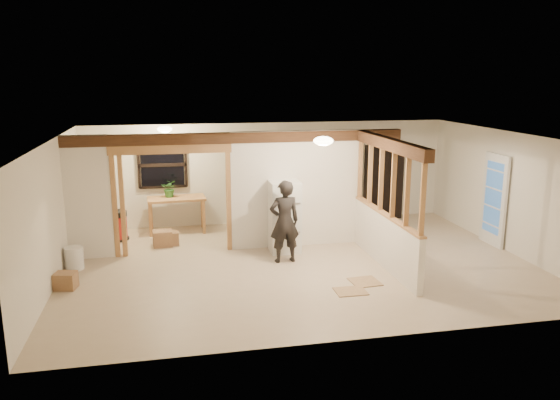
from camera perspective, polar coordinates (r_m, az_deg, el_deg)
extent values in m
cube|color=#C1AB8F|center=(10.85, 2.05, -6.68)|extent=(9.00, 6.50, 0.01)
cube|color=white|center=(10.28, 2.16, 6.59)|extent=(9.00, 6.50, 0.01)
cube|color=silver|center=(13.61, -1.11, 2.83)|extent=(9.00, 0.01, 2.50)
cube|color=silver|center=(7.49, 7.98, -5.75)|extent=(9.00, 0.01, 2.50)
cube|color=silver|center=(10.42, -22.72, -1.32)|extent=(0.01, 6.50, 2.50)
cube|color=silver|center=(12.33, 22.88, 0.75)|extent=(0.01, 6.50, 2.50)
cube|color=silver|center=(11.50, -19.42, 0.21)|extent=(0.90, 0.12, 2.50)
cube|color=silver|center=(11.68, 1.68, 1.14)|extent=(2.80, 0.12, 2.50)
cube|color=#B4804B|center=(11.41, -11.14, -0.15)|extent=(2.46, 0.14, 2.20)
cube|color=#4B2D1A|center=(11.29, -4.27, 6.51)|extent=(7.00, 0.18, 0.22)
cube|color=#4B2D1A|center=(10.42, 11.31, 5.76)|extent=(0.18, 3.30, 0.22)
cube|color=silver|center=(10.81, 10.87, -4.17)|extent=(0.12, 3.20, 1.00)
cube|color=#B4804B|center=(10.53, 11.14, 1.88)|extent=(0.14, 3.20, 1.32)
cube|color=black|center=(13.27, -12.19, 3.59)|extent=(1.12, 0.10, 1.10)
cube|color=white|center=(12.66, 21.47, 0.01)|extent=(0.12, 0.86, 2.00)
ellipsoid|color=#FFEABF|center=(9.88, 4.55, 6.18)|extent=(0.36, 0.36, 0.16)
ellipsoid|color=#FFEABF|center=(12.28, -11.95, 7.26)|extent=(0.32, 0.32, 0.14)
ellipsoid|color=#FFD88C|center=(11.63, -9.42, 5.57)|extent=(0.07, 0.07, 0.07)
cube|color=white|center=(11.38, 0.47, -1.76)|extent=(0.62, 0.60, 1.50)
imported|color=black|center=(10.72, 0.47, -2.26)|extent=(0.64, 0.45, 1.65)
cube|color=#B4804B|center=(13.10, -10.71, -1.51)|extent=(1.37, 0.74, 0.84)
imported|color=#29531F|center=(13.03, -11.44, 1.20)|extent=(0.42, 0.38, 0.41)
cylinder|color=#AE1C16|center=(12.78, -16.70, -2.57)|extent=(0.65, 0.65, 0.68)
cube|color=black|center=(14.27, 10.75, 1.85)|extent=(0.95, 0.32, 1.90)
cylinder|color=silver|center=(11.20, -20.71, -5.70)|extent=(0.39, 0.39, 0.44)
cube|color=#906846|center=(12.15, -12.17, -3.93)|extent=(0.43, 0.38, 0.34)
cube|color=#906846|center=(12.22, -11.27, -3.94)|extent=(0.32, 0.32, 0.28)
cube|color=#906846|center=(10.28, -21.49, -7.85)|extent=(0.41, 0.36, 0.29)
cube|color=tan|center=(10.02, 8.86, -8.43)|extent=(0.54, 0.54, 0.02)
cube|color=tan|center=(9.57, 7.39, -9.44)|extent=(0.53, 0.43, 0.02)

